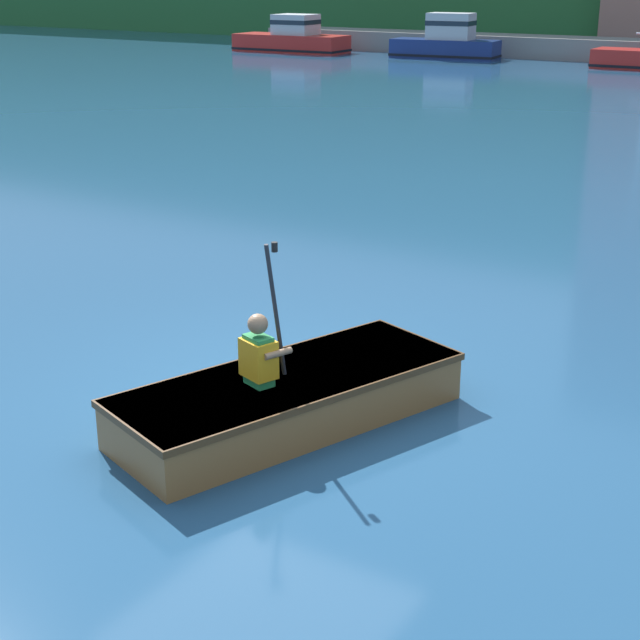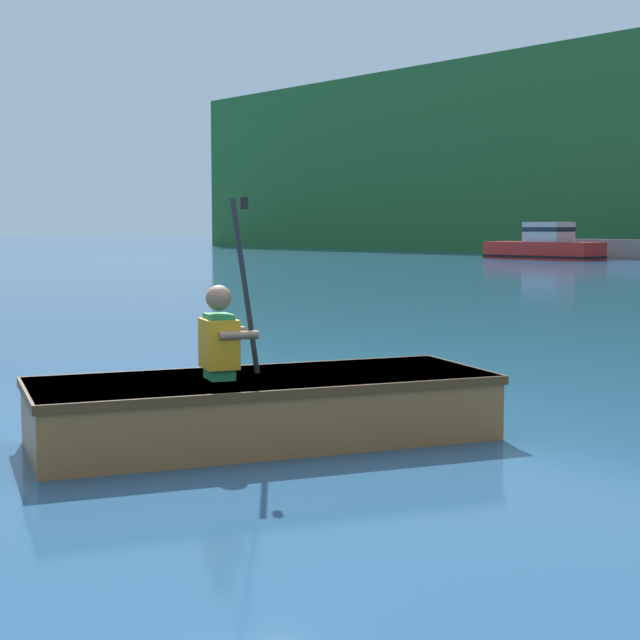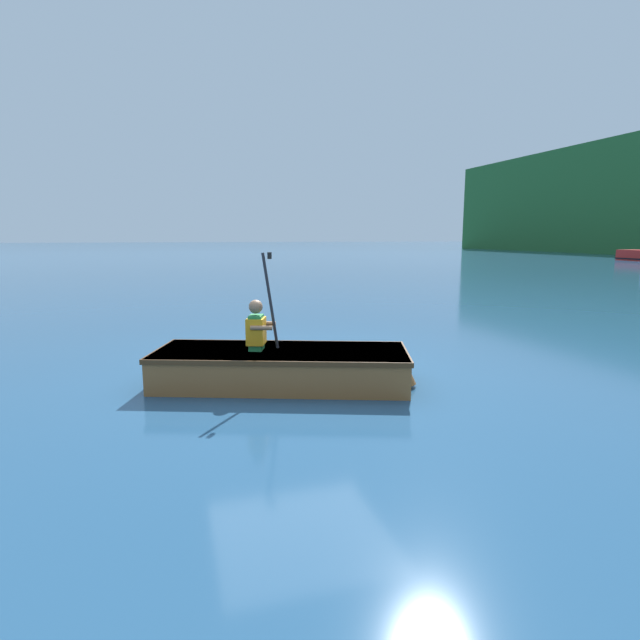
{
  "view_description": "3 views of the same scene",
  "coord_description": "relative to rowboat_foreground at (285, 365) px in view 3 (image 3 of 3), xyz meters",
  "views": [
    {
      "loc": [
        4.92,
        -6.74,
        3.71
      ],
      "look_at": [
        0.59,
        0.11,
        0.79
      ],
      "focal_mm": 55.0,
      "sensor_mm": 36.0,
      "label": 1
    },
    {
      "loc": [
        5.78,
        -4.34,
        1.44
      ],
      "look_at": [
        0.59,
        0.11,
        0.79
      ],
      "focal_mm": 55.0,
      "sensor_mm": 36.0,
      "label": 2
    },
    {
      "loc": [
        6.47,
        -1.66,
        1.83
      ],
      "look_at": [
        0.59,
        0.11,
        0.79
      ],
      "focal_mm": 28.0,
      "sensor_mm": 36.0,
      "label": 3
    }
  ],
  "objects": [
    {
      "name": "ground_plane",
      "position": [
        -0.61,
        0.34,
        -0.25
      ],
      "size": [
        300.0,
        300.0,
        0.0
      ],
      "primitive_type": "plane",
      "color": "navy"
    },
    {
      "name": "rowboat_foreground",
      "position": [
        0.0,
        0.0,
        0.0
      ],
      "size": [
        2.12,
        3.3,
        0.44
      ],
      "color": "#935B2D",
      "rests_on": "ground"
    },
    {
      "name": "person_paddler",
      "position": [
        -0.11,
        -0.32,
        0.47
      ],
      "size": [
        0.42,
        0.42,
        1.2
      ],
      "color": "#267F3F",
      "rests_on": "rowboat_foreground"
    }
  ]
}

